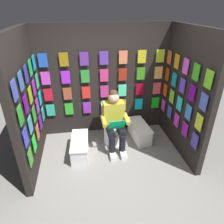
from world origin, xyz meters
TOP-DOWN VIEW (x-y plane):
  - ground_plane at (0.00, 0.00)m, footprint 30.00×30.00m
  - display_wall_back at (0.00, -1.75)m, footprint 2.75×0.14m
  - display_wall_left at (-1.37, -0.85)m, footprint 0.14×1.70m
  - display_wall_right at (1.37, -0.85)m, footprint 0.14×1.70m
  - toilet at (-0.10, -1.26)m, footprint 0.41×0.56m
  - person_reading at (-0.11, -1.03)m, footprint 0.53×0.69m
  - comic_longbox_near at (-0.68, -1.23)m, footprint 0.37×0.76m
  - comic_longbox_far at (0.59, -0.90)m, footprint 0.36×0.78m

SIDE VIEW (x-z plane):
  - ground_plane at x=0.00m, z-range 0.00..0.00m
  - comic_longbox_far at x=0.59m, z-range 0.00..0.34m
  - comic_longbox_near at x=-0.68m, z-range 0.00..0.36m
  - toilet at x=-0.10m, z-range -0.06..0.71m
  - person_reading at x=-0.11m, z-range 0.00..1.20m
  - display_wall_left at x=-1.37m, z-range 0.00..2.31m
  - display_wall_right at x=1.37m, z-range 0.00..2.31m
  - display_wall_back at x=0.00m, z-range 0.00..2.31m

